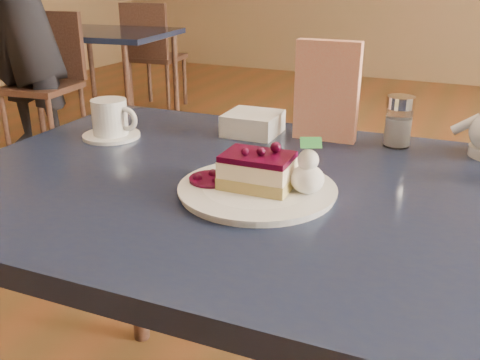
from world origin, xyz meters
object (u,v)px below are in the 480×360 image
at_px(coffee_set, 111,121).
at_px(dessert_plate, 257,190).
at_px(bg_table_far_left, 112,118).
at_px(main_table, 266,222).
at_px(patron, 20,11).
at_px(cheesecake_slice, 258,171).

bearing_deg(coffee_set, dessert_plate, -20.53).
height_order(dessert_plate, bg_table_far_left, dessert_plate).
height_order(main_table, dessert_plate, dessert_plate).
distance_m(coffee_set, patron, 2.27).
bearing_deg(coffee_set, main_table, -14.54).
bearing_deg(patron, main_table, -31.17).
xyz_separation_m(main_table, bg_table_far_left, (-2.13, 2.25, -0.60)).
bearing_deg(dessert_plate, patron, 143.41).
relative_size(main_table, bg_table_far_left, 0.73).
distance_m(main_table, dessert_plate, 0.10).
height_order(main_table, coffee_set, coffee_set).
bearing_deg(patron, coffee_set, -35.17).
bearing_deg(cheesecake_slice, coffee_set, 157.44).
xyz_separation_m(dessert_plate, coffee_set, (-0.42, 0.16, 0.03)).
bearing_deg(coffee_set, patron, 140.24).
relative_size(coffee_set, patron, 0.08).
distance_m(coffee_set, bg_table_far_left, 2.83).
distance_m(main_table, patron, 2.67).
height_order(main_table, cheesecake_slice, cheesecake_slice).
height_order(cheesecake_slice, patron, patron).
bearing_deg(dessert_plate, cheesecake_slice, 26.57).
bearing_deg(bg_table_far_left, main_table, -53.26).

